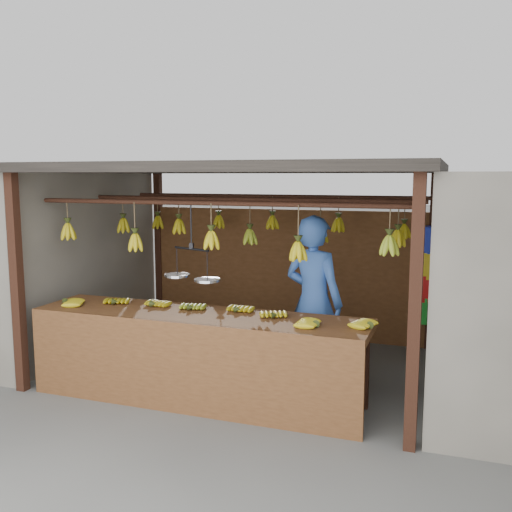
% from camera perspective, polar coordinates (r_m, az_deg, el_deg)
% --- Properties ---
extents(ground, '(80.00, 80.00, 0.00)m').
position_cam_1_polar(ground, '(6.95, -0.84, -11.00)').
color(ground, '#5B5B57').
extents(stall, '(4.30, 3.30, 2.40)m').
position_cam_1_polar(stall, '(6.89, 0.08, 5.57)').
color(stall, black).
rests_on(stall, ground).
extents(neighbor_left, '(3.00, 3.00, 2.30)m').
position_cam_1_polar(neighbor_left, '(8.59, -23.98, -0.13)').
color(neighbor_left, slate).
rests_on(neighbor_left, ground).
extents(counter, '(3.58, 0.78, 0.96)m').
position_cam_1_polar(counter, '(5.70, -6.18, -7.90)').
color(counter, brown).
rests_on(counter, ground).
extents(hanging_bananas, '(3.62, 2.23, 0.38)m').
position_cam_1_polar(hanging_bananas, '(6.60, -0.85, 2.43)').
color(hanging_bananas, '#B6A213').
rests_on(hanging_bananas, ground).
extents(balance_scale, '(0.66, 0.40, 0.78)m').
position_cam_1_polar(balance_scale, '(5.83, -6.43, -1.75)').
color(balance_scale, black).
rests_on(balance_scale, ground).
extents(vendor, '(0.79, 0.64, 1.86)m').
position_cam_1_polar(vendor, '(6.13, 5.77, -4.61)').
color(vendor, '#3359A5').
rests_on(vendor, ground).
extents(bag_bundles, '(0.08, 0.26, 1.25)m').
position_cam_1_polar(bag_bundles, '(7.62, 16.62, -1.89)').
color(bag_bundles, '#1426BF').
rests_on(bag_bundles, ground).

